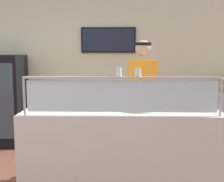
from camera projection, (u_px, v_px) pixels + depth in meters
name	position (u px, v px, depth m)	size (l,w,h in m)	color
ground_plane	(121.00, 168.00, 4.16)	(12.00, 12.00, 0.00)	brown
shop_rear_unit	(121.00, 66.00, 5.49)	(6.62, 0.13, 2.70)	beige
serving_counter	(121.00, 151.00, 3.44)	(2.22, 0.67, 0.95)	silver
sneeze_guard	(122.00, 91.00, 3.07)	(2.05, 0.06, 0.41)	#B2B5BC
pizza_tray	(137.00, 109.00, 3.40)	(0.40, 0.40, 0.04)	#9EA0A8
pizza_server	(133.00, 107.00, 3.38)	(0.07, 0.28, 0.01)	#ADAFB7
parmesan_shaker	(119.00, 73.00, 3.05)	(0.06, 0.06, 0.10)	white
pepper_flake_shaker	(138.00, 73.00, 3.04)	(0.06, 0.06, 0.08)	white
worker_figure	(143.00, 97.00, 4.03)	(0.41, 0.50, 1.76)	#23232D
drink_fridge	(5.00, 100.00, 5.19)	(0.62, 0.65, 1.56)	black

